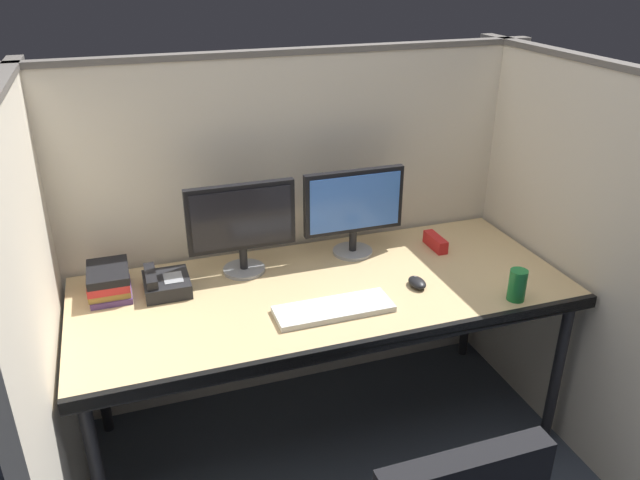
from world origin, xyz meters
TOP-DOWN VIEW (x-y plane):
  - cubicle_partition_rear at (0.00, 0.74)m, footprint 2.21×0.06m
  - cubicle_partition_left at (-0.99, 0.20)m, footprint 0.06×1.41m
  - cubicle_partition_right at (0.99, 0.20)m, footprint 0.06×1.41m
  - desk at (0.00, 0.29)m, footprint 1.90×0.80m
  - monitor_left at (-0.26, 0.53)m, footprint 0.43×0.17m
  - monitor_right at (0.21, 0.54)m, footprint 0.43×0.17m
  - keyboard_main at (-0.03, 0.12)m, footprint 0.43×0.15m
  - computer_mouse at (0.34, 0.19)m, footprint 0.06×0.10m
  - book_stack at (-0.78, 0.51)m, footprint 0.15×0.22m
  - desk_phone at (-0.58, 0.47)m, footprint 0.17×0.19m
  - red_stapler at (0.57, 0.47)m, footprint 0.04×0.15m
  - soda_can at (0.65, -0.02)m, footprint 0.07×0.07m

SIDE VIEW (x-z plane):
  - desk at x=0.00m, z-range 0.32..1.06m
  - keyboard_main at x=-0.03m, z-range 0.74..0.76m
  - computer_mouse at x=0.34m, z-range 0.74..0.77m
  - red_stapler at x=0.57m, z-range 0.74..0.80m
  - desk_phone at x=-0.58m, z-range 0.73..0.82m
  - cubicle_partition_rear at x=0.00m, z-range 0.00..1.58m
  - cubicle_partition_left at x=-0.99m, z-range 0.00..1.58m
  - cubicle_partition_right at x=0.99m, z-range 0.00..1.58m
  - book_stack at x=-0.78m, z-range 0.74..0.85m
  - soda_can at x=0.65m, z-range 0.74..0.86m
  - monitor_left at x=-0.26m, z-range 0.77..1.14m
  - monitor_right at x=0.21m, z-range 0.77..1.14m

